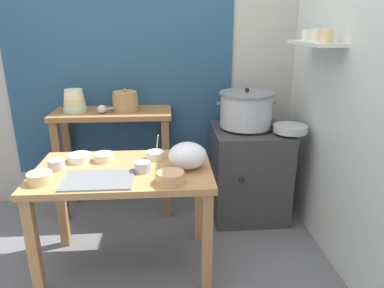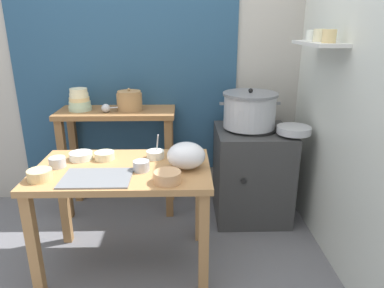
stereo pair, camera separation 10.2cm
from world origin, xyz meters
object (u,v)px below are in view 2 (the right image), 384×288
back_shelf_table (118,136)px  prep_bowl_0 (105,155)px  clay_pot (129,101)px  bowl_stack_enamel (79,101)px  plastic_bag (186,155)px  prep_bowl_2 (57,162)px  ladle (107,108)px  prep_bowl_1 (141,165)px  stove_block (251,173)px  wide_pan (294,130)px  prep_bowl_5 (40,175)px  serving_tray (97,178)px  prep_bowl_6 (167,176)px  prep_bowl_3 (81,155)px  prep_bowl_4 (155,154)px  prep_table (124,183)px  steamer_pot (250,110)px

back_shelf_table → prep_bowl_0: bearing=-87.6°
clay_pot → bowl_stack_enamel: bearing=179.2°
plastic_bag → prep_bowl_2: plastic_bag is taller
ladle → prep_bowl_1: 0.87m
stove_block → prep_bowl_1: (-0.83, -0.72, 0.37)m
clay_pot → plastic_bag: (0.46, -0.81, -0.18)m
clay_pot → wide_pan: clay_pot is taller
prep_bowl_5 → prep_bowl_1: bearing=12.0°
serving_tray → prep_bowl_6: 0.42m
back_shelf_table → prep_bowl_2: back_shelf_table is taller
ladle → prep_bowl_5: (-0.22, -0.89, -0.18)m
ladle → prep_bowl_3: ladle is taller
stove_block → ladle: bearing=177.3°
clay_pot → serving_tray: clay_pot is taller
bowl_stack_enamel → serving_tray: (0.34, -0.97, -0.26)m
prep_bowl_1 → prep_bowl_0: bearing=143.1°
stove_block → wide_pan: (0.27, -0.16, 0.42)m
bowl_stack_enamel → plastic_bag: 1.20m
bowl_stack_enamel → prep_bowl_4: bearing=-44.2°
prep_table → serving_tray: size_ratio=2.75×
bowl_stack_enamel → prep_table: bearing=-59.9°
prep_table → back_shelf_table: size_ratio=1.15×
stove_block → prep_bowl_0: bearing=-154.7°
prep_bowl_5 → prep_bowl_0: bearing=46.4°
steamer_pot → bowl_stack_enamel: (-1.38, 0.12, 0.06)m
prep_table → serving_tray: serving_tray is taller
stove_block → serving_tray: bearing=-142.3°
stove_block → prep_bowl_3: (-1.25, -0.52, 0.36)m
prep_table → stove_block: 1.18m
ladle → prep_bowl_6: (0.52, -0.94, -0.18)m
plastic_bag → serving_tray: bearing=-163.9°
plastic_bag → wide_pan: (0.83, 0.52, 0.00)m
prep_bowl_4 → prep_bowl_6: bearing=-75.8°
prep_bowl_1 → prep_bowl_2: same height
back_shelf_table → prep_bowl_5: back_shelf_table is taller
plastic_bag → prep_bowl_0: size_ratio=1.82×
clay_pot → prep_bowl_5: (-0.39, -0.97, -0.22)m
bowl_stack_enamel → prep_bowl_0: (0.32, -0.65, -0.23)m
stove_block → prep_bowl_2: (-1.37, -0.64, 0.37)m
steamer_pot → bowl_stack_enamel: steamer_pot is taller
steamer_pot → prep_bowl_4: steamer_pot is taller
prep_bowl_2 → ladle: bearing=75.1°
prep_bowl_2 → prep_bowl_5: (-0.04, -0.20, -0.00)m
wide_pan → prep_bowl_1: bearing=-153.2°
stove_block → bowl_stack_enamel: (-1.42, 0.14, 0.60)m
prep_bowl_0 → prep_bowl_2: (-0.27, -0.12, 0.01)m
ladle → plastic_bag: (0.62, -0.74, -0.13)m
steamer_pot → serving_tray: (-1.04, -0.85, -0.20)m
serving_tray → prep_bowl_1: (0.25, 0.11, 0.03)m
back_shelf_table → ladle: size_ratio=3.46×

